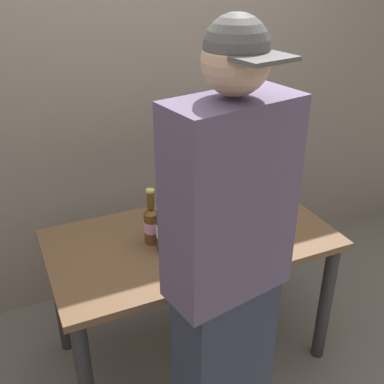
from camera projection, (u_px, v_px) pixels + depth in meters
The scene contains 9 objects.
ground_plane at pixel (191, 349), 2.68m from camera, with size 8.00×8.00×0.00m, color slate.
desk at pixel (191, 257), 2.38m from camera, with size 1.41×0.76×0.77m.
laptop at pixel (235, 217), 2.42m from camera, with size 0.39×0.34×0.20m.
beer_bottle_amber at pixel (152, 223), 2.24m from camera, with size 0.08×0.08×0.29m.
beer_bottle_dark at pixel (182, 218), 2.26m from camera, with size 0.07×0.07×0.29m.
beer_bottle_green at pixel (163, 228), 2.16m from camera, with size 0.06×0.06×0.33m.
beer_bottle_brown at pixel (173, 210), 2.35m from camera, with size 0.07×0.07×0.29m.
person_figure at pixel (226, 289), 1.66m from camera, with size 0.45×0.32×1.90m.
back_wall at pixel (135, 92), 2.75m from camera, with size 6.00×0.10×2.60m, color gray.
Camera 1 is at (-0.80, -1.79, 2.04)m, focal length 43.61 mm.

